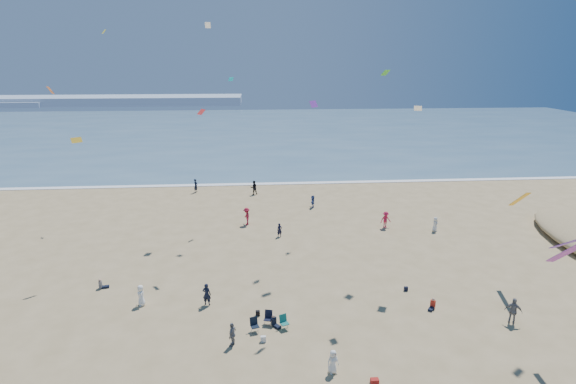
{
  "coord_description": "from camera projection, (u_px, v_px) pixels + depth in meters",
  "views": [
    {
      "loc": [
        0.01,
        -18.2,
        17.52
      ],
      "look_at": [
        2.0,
        8.0,
        9.73
      ],
      "focal_mm": 28.0,
      "sensor_mm": 36.0,
      "label": 1
    }
  ],
  "objects": [
    {
      "name": "ocean",
      "position": [
        254.0,
        131.0,
        113.19
      ],
      "size": [
        220.0,
        100.0,
        0.06
      ],
      "primitive_type": "cube",
      "color": "#476B84",
      "rests_on": "ground"
    },
    {
      "name": "cooler",
      "position": [
        375.0,
        381.0,
        25.21
      ],
      "size": [
        0.45,
        0.3,
        0.3
      ],
      "primitive_type": "cube",
      "color": "#A91C18",
      "rests_on": "ground"
    },
    {
      "name": "kites_aloft",
      "position": [
        397.0,
        107.0,
        31.4
      ],
      "size": [
        39.75,
        38.44,
        29.08
      ],
      "color": "orange",
      "rests_on": "ground"
    },
    {
      "name": "headland_far",
      "position": [
        104.0,
        100.0,
        180.08
      ],
      "size": [
        110.0,
        20.0,
        3.2
      ],
      "primitive_type": "cube",
      "color": "#7A8EA8",
      "rests_on": "ground"
    },
    {
      "name": "surf_line",
      "position": [
        255.0,
        184.0,
        65.39
      ],
      "size": [
        220.0,
        1.2,
        0.08
      ],
      "primitive_type": "cube",
      "color": "white",
      "rests_on": "ground"
    },
    {
      "name": "navy_bag",
      "position": [
        406.0,
        289.0,
        35.31
      ],
      "size": [
        0.28,
        0.18,
        0.34
      ],
      "primitive_type": "cube",
      "color": "black",
      "rests_on": "ground"
    },
    {
      "name": "black_backpack",
      "position": [
        258.0,
        313.0,
        31.88
      ],
      "size": [
        0.3,
        0.22,
        0.38
      ],
      "primitive_type": "cube",
      "color": "black",
      "rests_on": "ground"
    },
    {
      "name": "seated_group",
      "position": [
        278.0,
        364.0,
        26.26
      ],
      "size": [
        26.16,
        23.67,
        0.84
      ],
      "color": "silver",
      "rests_on": "ground"
    },
    {
      "name": "chair_cluster",
      "position": [
        269.0,
        322.0,
        30.24
      ],
      "size": [
        2.77,
        1.54,
        1.0
      ],
      "color": "black",
      "rests_on": "ground"
    },
    {
      "name": "standing_flyers",
      "position": [
        308.0,
        257.0,
        39.24
      ],
      "size": [
        28.1,
        51.73,
        1.94
      ],
      "color": "gray",
      "rests_on": "ground"
    },
    {
      "name": "white_tote",
      "position": [
        263.0,
        339.0,
        28.93
      ],
      "size": [
        0.35,
        0.2,
        0.4
      ],
      "primitive_type": "cube",
      "color": "silver",
      "rests_on": "ground"
    }
  ]
}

